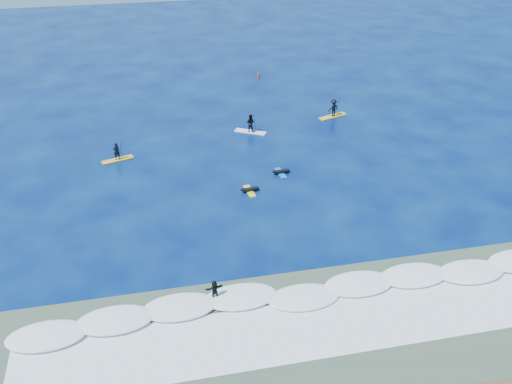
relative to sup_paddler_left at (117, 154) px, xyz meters
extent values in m
plane|color=#030D44|center=(10.76, -12.24, -0.65)|extent=(160.00, 160.00, 0.00)
cube|color=#394E3E|center=(10.76, -26.24, -0.65)|extent=(90.00, 13.00, 0.01)
cube|color=white|center=(10.76, -22.24, -0.65)|extent=(40.00, 6.00, 0.30)
cube|color=silver|center=(10.76, -25.24, -0.65)|extent=(34.00, 5.00, 0.02)
cube|color=gold|center=(0.00, 0.00, -0.60)|extent=(3.07, 1.61, 0.10)
imported|color=black|center=(0.00, 0.00, 0.30)|extent=(0.72, 0.58, 1.72)
cylinder|color=black|center=(0.42, 0.13, 0.24)|extent=(0.25, 0.67, 2.00)
cube|color=black|center=(0.42, 0.13, -0.70)|extent=(0.12, 0.03, 0.30)
cube|color=white|center=(13.58, 3.59, -0.60)|extent=(3.28, 2.39, 0.11)
imported|color=black|center=(13.58, 3.59, 0.41)|extent=(1.16, 1.09, 1.90)
cylinder|color=black|center=(14.01, 3.34, 0.34)|extent=(0.43, 0.68, 2.22)
cube|color=black|center=(14.01, 3.34, -0.71)|extent=(0.13, 0.03, 0.33)
cube|color=gold|center=(23.32, 5.69, -0.60)|extent=(3.45, 1.89, 0.11)
imported|color=black|center=(23.32, 5.69, 0.42)|extent=(1.41, 1.08, 1.93)
cylinder|color=black|center=(23.80, 5.86, 0.35)|extent=(0.30, 0.75, 2.25)
cube|color=black|center=(23.80, 5.86, -0.71)|extent=(0.13, 0.03, 0.34)
cube|color=yellow|center=(11.06, -8.35, -0.61)|extent=(0.75, 2.08, 0.10)
cube|color=black|center=(11.16, -8.34, -0.44)|extent=(1.44, 0.51, 0.23)
sphere|color=black|center=(10.37, -8.43, -0.34)|extent=(0.23, 0.23, 0.23)
cube|color=#1760AE|center=(14.47, -5.79, -0.61)|extent=(0.70, 2.07, 0.10)
cube|color=black|center=(14.57, -5.79, -0.44)|extent=(1.43, 0.48, 0.23)
sphere|color=black|center=(13.78, -5.85, -0.35)|extent=(0.23, 0.23, 0.23)
cube|color=white|center=(6.11, -21.46, -0.45)|extent=(1.99, 0.85, 0.10)
imported|color=black|center=(6.11, -21.46, 0.24)|extent=(1.25, 0.58, 1.29)
cylinder|color=red|center=(18.03, 20.11, -0.42)|extent=(0.30, 0.30, 0.48)
cone|color=red|center=(18.03, 20.11, -0.06)|extent=(0.21, 0.21, 0.23)
camera|label=1|loc=(2.81, -49.68, 24.27)|focal=40.00mm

